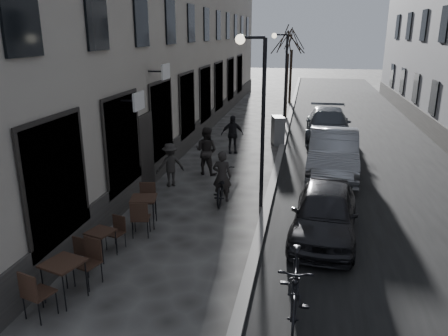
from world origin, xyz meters
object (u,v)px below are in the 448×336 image
(utility_cabinet, at_px, (278,130))
(car_near, at_px, (325,212))
(bistro_set_a, at_px, (64,277))
(moped, at_px, (295,287))
(pedestrian_far, at_px, (232,134))
(bistro_set_c, at_px, (144,209))
(streetlamp_far, at_px, (283,70))
(tree_near, at_px, (288,40))
(car_mid, at_px, (333,153))
(bistro_set_b, at_px, (101,241))
(tree_far, at_px, (292,39))
(car_far, at_px, (328,125))
(pedestrian_near, at_px, (206,151))
(streetlamp_near, at_px, (258,104))
(bicycle, at_px, (222,186))
(pedestrian_mid, at_px, (170,165))

(utility_cabinet, bearing_deg, car_near, -94.65)
(bistro_set_a, height_order, moped, moped)
(pedestrian_far, bearing_deg, bistro_set_c, -116.25)
(streetlamp_far, distance_m, tree_near, 3.36)
(bistro_set_c, xyz_separation_m, pedestrian_far, (1.08, 7.99, 0.34))
(tree_near, height_order, car_mid, tree_near)
(bistro_set_b, xyz_separation_m, car_near, (5.20, 2.14, 0.26))
(tree_far, bearing_deg, car_far, -78.42)
(bistro_set_b, distance_m, pedestrian_far, 10.01)
(streetlamp_far, relative_size, bistro_set_c, 2.95)
(bistro_set_c, height_order, car_near, car_near)
(tree_near, xyz_separation_m, tree_far, (0.00, 6.00, 0.00))
(tree_near, relative_size, pedestrian_near, 3.16)
(tree_far, xyz_separation_m, car_near, (1.94, -22.79, -3.98))
(tree_far, height_order, moped, tree_far)
(tree_near, bearing_deg, pedestrian_near, -100.55)
(bistro_set_c, relative_size, pedestrian_near, 0.96)
(streetlamp_near, bearing_deg, utility_cabinet, 89.21)
(streetlamp_far, xyz_separation_m, car_mid, (2.46, -8.33, -2.33))
(pedestrian_near, distance_m, car_far, 7.98)
(streetlamp_far, relative_size, pedestrian_far, 3.02)
(pedestrian_far, bearing_deg, streetlamp_far, 55.25)
(pedestrian_far, bearing_deg, bistro_set_a, -115.26)
(bicycle, bearing_deg, bistro_set_c, 49.61)
(pedestrian_far, bearing_deg, pedestrian_near, -116.51)
(utility_cabinet, bearing_deg, tree_far, 74.39)
(bistro_set_b, relative_size, car_far, 0.28)
(streetlamp_far, height_order, car_near, streetlamp_far)
(tree_near, distance_m, car_mid, 12.20)
(pedestrian_mid, xyz_separation_m, car_far, (5.60, 8.01, -0.01))
(bistro_set_c, bearing_deg, tree_far, 70.30)
(car_mid, bearing_deg, bistro_set_a, -117.98)
(tree_near, xyz_separation_m, bistro_set_c, (-2.91, -17.02, -4.16))
(bistro_set_a, distance_m, pedestrian_near, 8.53)
(moped, bearing_deg, tree_near, 93.28)
(bistro_set_a, height_order, pedestrian_near, pedestrian_near)
(streetlamp_far, bearing_deg, car_mid, -73.52)
(car_near, bearing_deg, tree_far, 99.89)
(bistro_set_b, height_order, car_near, car_near)
(tree_far, bearing_deg, pedestrian_far, -96.93)
(streetlamp_far, xyz_separation_m, tree_far, (0.07, 9.00, 1.50))
(streetlamp_far, relative_size, tree_near, 0.89)
(bistro_set_c, bearing_deg, streetlamp_near, 22.99)
(tree_near, bearing_deg, streetlamp_near, -90.28)
(utility_cabinet, height_order, car_near, car_near)
(bistro_set_a, xyz_separation_m, pedestrian_near, (0.93, 8.47, 0.39))
(streetlamp_near, height_order, streetlamp_far, same)
(tree_far, xyz_separation_m, car_mid, (2.39, -17.33, -3.84))
(bistro_set_a, xyz_separation_m, car_near, (5.14, 3.87, 0.17))
(pedestrian_near, distance_m, car_near, 6.24)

